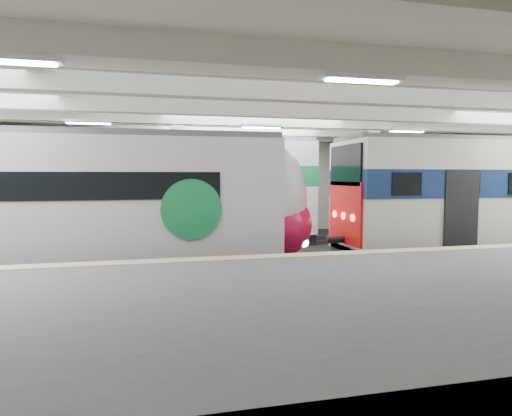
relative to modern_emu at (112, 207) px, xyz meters
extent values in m
cube|color=black|center=(5.10, 0.00, -2.23)|extent=(36.00, 24.00, 0.10)
cube|color=silver|center=(5.10, 0.00, 3.37)|extent=(36.00, 24.00, 0.20)
cube|color=beige|center=(5.10, 10.00, 0.57)|extent=(30.00, 0.10, 5.50)
cube|color=#555558|center=(5.10, -6.50, -1.63)|extent=(30.00, 7.00, 1.10)
cube|color=beige|center=(5.10, -3.25, -1.07)|extent=(30.00, 0.50, 0.02)
cube|color=beige|center=(2.10, 3.00, 0.57)|extent=(0.50, 0.50, 5.50)
cube|color=beige|center=(10.10, 3.00, 0.57)|extent=(0.50, 0.50, 5.50)
cube|color=beige|center=(17.10, 3.00, 0.57)|extent=(0.50, 0.50, 5.50)
cube|color=beige|center=(5.10, 0.00, 3.07)|extent=(30.00, 18.00, 0.50)
cube|color=#59544C|center=(5.10, 0.00, -2.10)|extent=(30.00, 1.52, 0.16)
cube|color=#59544C|center=(5.10, 5.50, -2.10)|extent=(30.00, 1.52, 0.16)
cylinder|color=black|center=(5.10, 0.00, 2.52)|extent=(30.00, 0.03, 0.03)
cylinder|color=black|center=(5.10, 5.50, 2.52)|extent=(30.00, 0.03, 0.03)
cube|color=white|center=(5.10, -2.00, 2.74)|extent=(26.00, 8.40, 0.12)
cube|color=silver|center=(-1.21, 0.00, 0.19)|extent=(12.42, 2.77, 3.73)
ellipsoid|color=silver|center=(5.00, 0.00, 0.19)|extent=(2.20, 2.72, 3.65)
ellipsoid|color=#C1103C|center=(5.12, 0.00, -0.63)|extent=(2.33, 2.77, 2.24)
cylinder|color=#178246|center=(2.26, -1.41, 0.00)|extent=(1.72, 0.06, 1.72)
cube|color=#4C4C51|center=(-1.21, 0.00, 2.15)|extent=(12.42, 2.27, 0.20)
cube|color=black|center=(-1.21, 0.00, -1.83)|extent=(12.42, 1.94, 0.70)
cube|color=beige|center=(14.30, 0.00, 0.23)|extent=(13.40, 2.94, 3.81)
cube|color=navy|center=(14.30, 0.00, 0.69)|extent=(13.44, 3.00, 0.93)
cube|color=red|center=(7.56, 0.00, -0.31)|extent=(0.08, 2.50, 2.10)
cube|color=black|center=(7.56, 0.00, 1.30)|extent=(0.08, 2.35, 1.37)
cube|color=black|center=(14.30, 0.00, -1.83)|extent=(13.40, 2.06, 0.70)
cube|color=silver|center=(0.57, 5.50, 0.40)|extent=(15.44, 3.82, 4.15)
cube|color=#178246|center=(0.57, 5.50, 0.95)|extent=(15.48, 3.89, 0.87)
cube|color=#4C4C51|center=(0.57, 5.50, 2.59)|extent=(15.41, 3.28, 0.16)
cube|color=black|center=(0.57, 5.50, -1.88)|extent=(15.42, 3.49, 0.60)
camera|label=1|loc=(1.35, -13.49, 0.94)|focal=30.00mm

